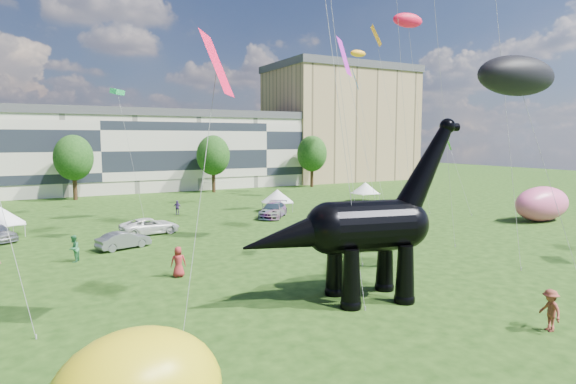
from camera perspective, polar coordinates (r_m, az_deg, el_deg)
name	(u,v)px	position (r m, az deg, el deg)	size (l,w,h in m)	color
ground	(408,297)	(26.84, 14.03, -12.03)	(220.00, 220.00, 0.00)	#16330C
terrace_row	(97,154)	(81.31, -21.74, 4.21)	(78.00, 11.00, 12.00)	beige
apartment_block	(340,126)	(101.50, 6.18, 7.78)	(28.00, 18.00, 22.00)	tan
tree_mid_left	(73,154)	(71.97, -24.09, 4.13)	(5.20, 5.20, 9.44)	#382314
tree_mid_right	(213,152)	(76.10, -8.86, 4.69)	(5.20, 5.20, 9.44)	#382314
tree_far_right	(312,151)	(83.82, 2.86, 4.90)	(5.20, 5.20, 9.44)	#382314
dinosaur_sculpture	(360,230)	(25.13, 8.58, -4.43)	(12.05, 4.45, 9.82)	black
car_grey	(124,240)	(38.98, -18.92, -5.42)	(1.40, 4.02, 1.32)	slate
car_white	(150,226)	(44.18, -16.05, -3.90)	(2.36, 5.11, 1.42)	white
car_dark	(273,210)	(51.36, -1.76, -2.15)	(2.24, 5.51, 1.60)	#595960
gazebo_near	(277,196)	(55.47, -1.28, -0.47)	(4.08, 4.08, 2.57)	silver
gazebo_far	(365,188)	(65.40, 9.14, 0.48)	(3.70, 3.70, 2.56)	white
gazebo_left	(0,216)	(47.81, -30.93, -2.42)	(4.84, 4.84, 2.63)	white
inflatable_pink	(542,204)	(55.39, 27.89, -1.24)	(7.11, 3.55, 3.55)	#EC5C90
visitors	(211,251)	(32.70, -9.14, -6.96)	(38.20, 40.89, 1.87)	#35844E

